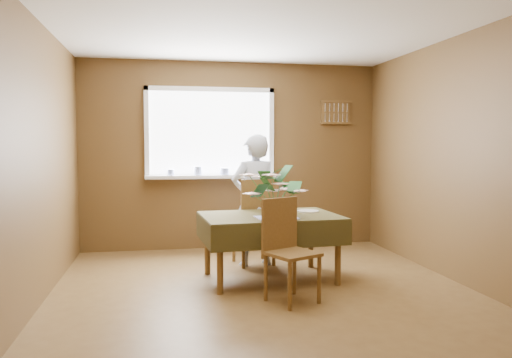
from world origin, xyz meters
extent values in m
plane|color=brown|center=(0.00, 0.00, 0.00)|extent=(4.50, 4.50, 0.00)
plane|color=white|center=(0.00, 0.00, 2.50)|extent=(4.50, 4.50, 0.00)
plane|color=brown|center=(0.00, 2.25, 1.25)|extent=(4.00, 0.00, 4.00)
plane|color=brown|center=(0.00, -2.25, 1.25)|extent=(4.00, 0.00, 4.00)
plane|color=brown|center=(-2.00, 0.00, 1.25)|extent=(0.00, 4.50, 4.50)
plane|color=brown|center=(2.00, 0.00, 1.25)|extent=(0.00, 4.50, 4.50)
cube|color=white|center=(-0.30, 2.23, 1.55)|extent=(1.60, 0.01, 1.10)
cube|color=white|center=(-0.30, 2.22, 2.13)|extent=(1.72, 0.06, 0.06)
cube|color=white|center=(-0.30, 2.22, 0.97)|extent=(1.72, 0.06, 0.06)
cube|color=white|center=(-1.13, 2.22, 1.55)|extent=(0.06, 0.06, 1.22)
cube|color=white|center=(0.53, 2.22, 1.55)|extent=(0.06, 0.06, 1.22)
cube|color=white|center=(-0.30, 2.15, 0.98)|extent=(1.72, 0.20, 0.04)
cylinder|color=white|center=(-0.83, 2.13, 1.04)|extent=(0.09, 0.09, 0.08)
cylinder|color=white|center=(-0.48, 2.13, 1.06)|extent=(0.11, 0.11, 0.12)
cylinder|color=white|center=(-0.12, 2.13, 1.05)|extent=(0.12, 0.12, 0.09)
cylinder|color=white|center=(0.23, 2.13, 1.06)|extent=(0.10, 0.10, 0.13)
cube|color=brown|center=(1.45, 2.23, 1.85)|extent=(0.40, 0.03, 0.30)
cube|color=brown|center=(1.45, 2.21, 2.00)|extent=(0.44, 0.04, 0.03)
cube|color=brown|center=(1.45, 2.21, 1.70)|extent=(0.44, 0.04, 0.03)
cylinder|color=brown|center=(-0.42, 0.14, 0.31)|extent=(0.06, 0.06, 0.63)
cylinder|color=brown|center=(0.77, 0.22, 0.31)|extent=(0.06, 0.06, 0.63)
cylinder|color=brown|center=(-0.47, 0.88, 0.31)|extent=(0.06, 0.06, 0.63)
cylinder|color=brown|center=(0.72, 0.96, 0.31)|extent=(0.06, 0.06, 0.63)
cube|color=brown|center=(0.15, 0.55, 0.65)|extent=(1.39, 0.98, 0.04)
cube|color=black|center=(0.15, 0.55, 0.67)|extent=(1.45, 1.03, 0.01)
cube|color=black|center=(0.18, 0.08, 0.54)|extent=(1.38, 0.10, 0.25)
cube|color=black|center=(0.12, 1.02, 0.54)|extent=(1.38, 0.10, 0.25)
cube|color=black|center=(-0.54, 0.51, 0.54)|extent=(0.07, 0.94, 0.25)
cube|color=black|center=(0.84, 0.60, 0.54)|extent=(0.07, 0.94, 0.25)
cube|color=#5187E5|center=(0.16, 0.33, 0.68)|extent=(0.42, 0.32, 0.01)
cylinder|color=brown|center=(0.26, 1.48, 0.23)|extent=(0.04, 0.04, 0.46)
cylinder|color=brown|center=(-0.11, 1.42, 0.23)|extent=(0.04, 0.04, 0.46)
cylinder|color=brown|center=(0.32, 1.12, 0.23)|extent=(0.04, 0.04, 0.46)
cylinder|color=brown|center=(-0.05, 1.06, 0.23)|extent=(0.04, 0.04, 0.46)
cube|color=brown|center=(0.11, 1.27, 0.48)|extent=(0.49, 0.49, 0.03)
cube|color=brown|center=(0.14, 1.07, 0.75)|extent=(0.43, 0.10, 0.51)
cylinder|color=brown|center=(0.10, -0.44, 0.21)|extent=(0.04, 0.04, 0.42)
cylinder|color=brown|center=(0.41, -0.29, 0.21)|extent=(0.04, 0.04, 0.42)
cylinder|color=brown|center=(-0.04, -0.13, 0.21)|extent=(0.04, 0.04, 0.42)
cylinder|color=brown|center=(0.26, 0.01, 0.21)|extent=(0.04, 0.04, 0.42)
cube|color=brown|center=(0.18, -0.21, 0.44)|extent=(0.52, 0.52, 0.03)
cube|color=brown|center=(0.10, -0.05, 0.68)|extent=(0.37, 0.19, 0.47)
imported|color=white|center=(0.10, 1.19, 0.76)|extent=(0.61, 0.45, 1.52)
cylinder|color=white|center=(0.15, 0.35, 0.74)|extent=(0.10, 0.10, 0.13)
cylinder|color=#33662D|center=(0.15, 0.35, 0.85)|extent=(0.06, 0.06, 0.10)
cylinder|color=white|center=(0.60, 0.70, 0.68)|extent=(0.23, 0.23, 0.01)
cube|color=silver|center=(0.32, 0.35, 0.69)|extent=(0.08, 0.24, 0.00)
camera|label=1|loc=(-0.95, -4.43, 1.40)|focal=35.00mm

